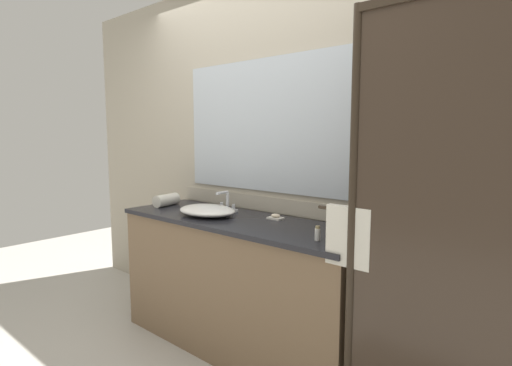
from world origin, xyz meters
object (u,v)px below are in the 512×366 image
at_px(faucet, 227,205).
at_px(amenity_bottle_lotion, 353,224).
at_px(amenity_bottle_shampoo, 318,234).
at_px(soap_dish, 276,217).
at_px(sink_basin, 207,210).
at_px(amenity_bottle_conditioner, 339,225).
at_px(rolled_towel_near_edge, 166,200).

xyz_separation_m(faucet, amenity_bottle_lotion, (0.99, 0.02, -0.00)).
bearing_deg(amenity_bottle_shampoo, soap_dish, 150.26).
xyz_separation_m(sink_basin, faucet, (0.00, 0.19, 0.01)).
height_order(sink_basin, amenity_bottle_conditioner, amenity_bottle_conditioner).
bearing_deg(sink_basin, amenity_bottle_shampoo, -4.67).
bearing_deg(amenity_bottle_conditioner, faucet, 176.30).
bearing_deg(rolled_towel_near_edge, amenity_bottle_shampoo, -4.75).
distance_m(faucet, rolled_towel_near_edge, 0.53).
height_order(soap_dish, rolled_towel_near_edge, rolled_towel_near_edge).
bearing_deg(rolled_towel_near_edge, amenity_bottle_lotion, 6.50).
height_order(sink_basin, amenity_bottle_lotion, amenity_bottle_lotion).
bearing_deg(rolled_towel_near_edge, soap_dish, 9.71).
distance_m(soap_dish, amenity_bottle_shampoo, 0.57).
bearing_deg(rolled_towel_near_edge, sink_basin, -4.89).
relative_size(amenity_bottle_shampoo, amenity_bottle_conditioner, 0.76).
xyz_separation_m(faucet, rolled_towel_near_edge, (-0.51, -0.15, -0.00)).
xyz_separation_m(soap_dish, amenity_bottle_conditioner, (0.50, -0.08, 0.03)).
relative_size(sink_basin, faucet, 2.55).
relative_size(faucet, amenity_bottle_lotion, 1.73).
bearing_deg(faucet, amenity_bottle_shampoo, -16.03).
distance_m(faucet, amenity_bottle_lotion, 0.99).
xyz_separation_m(amenity_bottle_lotion, rolled_towel_near_edge, (-1.50, -0.17, -0.00)).
height_order(faucet, amenity_bottle_shampoo, faucet).
distance_m(sink_basin, amenity_bottle_conditioner, 0.95).
bearing_deg(faucet, sink_basin, -90.00).
bearing_deg(amenity_bottle_conditioner, amenity_bottle_lotion, 61.93).
relative_size(amenity_bottle_shampoo, amenity_bottle_lotion, 0.78).
bearing_deg(amenity_bottle_shampoo, sink_basin, 175.33).
relative_size(soap_dish, amenity_bottle_shampoo, 1.29).
relative_size(soap_dish, amenity_bottle_conditioner, 0.98).
xyz_separation_m(faucet, soap_dish, (0.44, 0.01, -0.03)).
xyz_separation_m(sink_basin, amenity_bottle_shampoo, (0.93, -0.08, 0.00)).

